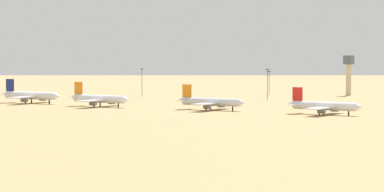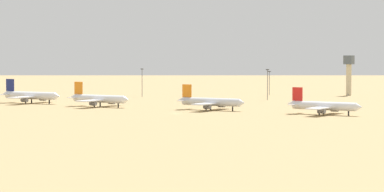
{
  "view_description": "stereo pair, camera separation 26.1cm",
  "coord_description": "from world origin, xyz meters",
  "px_view_note": "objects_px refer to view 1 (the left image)",
  "views": [
    {
      "loc": [
        186.51,
        -274.04,
        23.75
      ],
      "look_at": [
        -8.53,
        25.73,
        6.0
      ],
      "focal_mm": 74.87,
      "sensor_mm": 36.0,
      "label": 1
    },
    {
      "loc": [
        186.73,
        -273.89,
        23.75
      ],
      "look_at": [
        -8.53,
        25.73,
        6.0
      ],
      "focal_mm": 74.87,
      "sensor_mm": 36.0,
      "label": 2
    }
  ],
  "objects_px": {
    "light_pole_mid": "(267,82)",
    "light_pole_east": "(142,81)",
    "light_pole_west": "(269,81)",
    "parked_jet_orange_1": "(99,99)",
    "parked_jet_navy_0": "(30,95)",
    "parked_jet_orange_2": "(210,102)",
    "control_tower": "(349,71)",
    "parked_jet_red_3": "(324,106)"
  },
  "relations": [
    {
      "from": "light_pole_west",
      "to": "light_pole_east",
      "type": "bearing_deg",
      "value": -132.26
    },
    {
      "from": "parked_jet_orange_1",
      "to": "light_pole_mid",
      "type": "xyz_separation_m",
      "value": [
        39.19,
        95.33,
        5.81
      ]
    },
    {
      "from": "light_pole_east",
      "to": "light_pole_mid",
      "type": "bearing_deg",
      "value": 6.17
    },
    {
      "from": "parked_jet_navy_0",
      "to": "control_tower",
      "type": "distance_m",
      "value": 195.2
    },
    {
      "from": "parked_jet_orange_1",
      "to": "parked_jet_orange_2",
      "type": "height_order",
      "value": "parked_jet_orange_1"
    },
    {
      "from": "parked_jet_navy_0",
      "to": "control_tower",
      "type": "height_order",
      "value": "control_tower"
    },
    {
      "from": "parked_jet_red_3",
      "to": "light_pole_east",
      "type": "relative_size",
      "value": 1.99
    },
    {
      "from": "parked_jet_navy_0",
      "to": "light_pole_east",
      "type": "bearing_deg",
      "value": 79.68
    },
    {
      "from": "parked_jet_navy_0",
      "to": "control_tower",
      "type": "relative_size",
      "value": 1.52
    },
    {
      "from": "parked_jet_red_3",
      "to": "light_pole_mid",
      "type": "distance_m",
      "value": 110.21
    },
    {
      "from": "parked_jet_orange_2",
      "to": "light_pole_west",
      "type": "xyz_separation_m",
      "value": [
        -42.21,
        136.79,
        4.87
      ]
    },
    {
      "from": "parked_jet_orange_1",
      "to": "control_tower",
      "type": "height_order",
      "value": "control_tower"
    },
    {
      "from": "control_tower",
      "to": "parked_jet_navy_0",
      "type": "bearing_deg",
      "value": -122.2
    },
    {
      "from": "light_pole_west",
      "to": "parked_jet_orange_1",
      "type": "bearing_deg",
      "value": -95.52
    },
    {
      "from": "parked_jet_orange_1",
      "to": "light_pole_west",
      "type": "relative_size",
      "value": 2.39
    },
    {
      "from": "control_tower",
      "to": "light_pole_east",
      "type": "xyz_separation_m",
      "value": [
        -96.01,
        -80.87,
        -5.14
      ]
    },
    {
      "from": "parked_jet_orange_1",
      "to": "control_tower",
      "type": "relative_size",
      "value": 1.44
    },
    {
      "from": "parked_jet_navy_0",
      "to": "parked_jet_orange_1",
      "type": "relative_size",
      "value": 1.05
    },
    {
      "from": "light_pole_west",
      "to": "light_pole_east",
      "type": "relative_size",
      "value": 0.89
    },
    {
      "from": "parked_jet_navy_0",
      "to": "parked_jet_orange_1",
      "type": "xyz_separation_m",
      "value": [
        47.16,
        -2.79,
        -0.18
      ]
    },
    {
      "from": "parked_jet_orange_1",
      "to": "light_pole_mid",
      "type": "bearing_deg",
      "value": 67.22
    },
    {
      "from": "parked_jet_orange_2",
      "to": "control_tower",
      "type": "distance_m",
      "value": 159.29
    },
    {
      "from": "parked_jet_red_3",
      "to": "light_pole_mid",
      "type": "height_order",
      "value": "light_pole_mid"
    },
    {
      "from": "light_pole_east",
      "to": "parked_jet_navy_0",
      "type": "bearing_deg",
      "value": -95.34
    },
    {
      "from": "parked_jet_orange_1",
      "to": "light_pole_east",
      "type": "xyz_separation_m",
      "value": [
        -39.3,
        86.84,
        5.71
      ]
    },
    {
      "from": "control_tower",
      "to": "light_pole_east",
      "type": "bearing_deg",
      "value": -139.89
    },
    {
      "from": "parked_jet_orange_1",
      "to": "light_pole_east",
      "type": "height_order",
      "value": "light_pole_east"
    },
    {
      "from": "light_pole_mid",
      "to": "light_pole_east",
      "type": "bearing_deg",
      "value": -173.83
    },
    {
      "from": "light_pole_mid",
      "to": "light_pole_east",
      "type": "relative_size",
      "value": 1.01
    },
    {
      "from": "parked_jet_navy_0",
      "to": "parked_jet_orange_2",
      "type": "xyz_separation_m",
      "value": [
        103.45,
        6.02,
        -0.32
      ]
    },
    {
      "from": "light_pole_west",
      "to": "light_pole_mid",
      "type": "xyz_separation_m",
      "value": [
        25.11,
        -50.26,
        1.08
      ]
    },
    {
      "from": "parked_jet_orange_2",
      "to": "parked_jet_orange_1",
      "type": "bearing_deg",
      "value": -174.06
    },
    {
      "from": "parked_jet_orange_1",
      "to": "control_tower",
      "type": "xyz_separation_m",
      "value": [
        56.71,
        167.72,
        10.86
      ]
    },
    {
      "from": "parked_jet_orange_2",
      "to": "parked_jet_red_3",
      "type": "bearing_deg",
      "value": -1.02
    },
    {
      "from": "parked_jet_orange_2",
      "to": "light_pole_west",
      "type": "bearing_deg",
      "value": 104.2
    },
    {
      "from": "parked_jet_orange_2",
      "to": "parked_jet_navy_0",
      "type": "bearing_deg",
      "value": -179.62
    },
    {
      "from": "parked_jet_orange_1",
      "to": "light_pole_west",
      "type": "bearing_deg",
      "value": 84.04
    },
    {
      "from": "parked_jet_orange_2",
      "to": "light_pole_mid",
      "type": "height_order",
      "value": "light_pole_mid"
    },
    {
      "from": "light_pole_east",
      "to": "light_pole_west",
      "type": "bearing_deg",
      "value": 47.74
    },
    {
      "from": "control_tower",
      "to": "light_pole_mid",
      "type": "bearing_deg",
      "value": -103.61
    },
    {
      "from": "light_pole_east",
      "to": "parked_jet_orange_1",
      "type": "bearing_deg",
      "value": -65.65
    },
    {
      "from": "parked_jet_navy_0",
      "to": "light_pole_west",
      "type": "bearing_deg",
      "value": 61.81
    }
  ]
}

